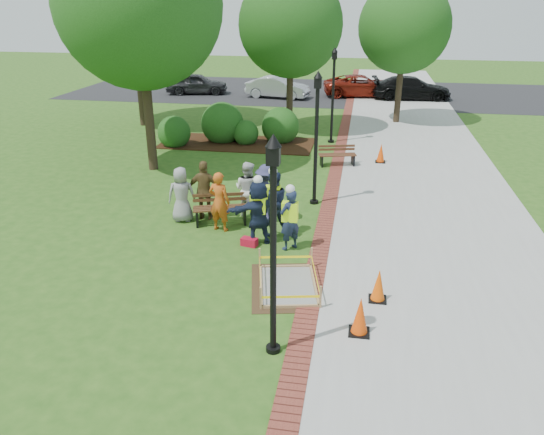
% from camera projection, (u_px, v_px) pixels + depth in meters
% --- Properties ---
extents(ground, '(100.00, 100.00, 0.00)m').
position_uv_depth(ground, '(244.00, 272.00, 13.14)').
color(ground, '#285116').
rests_on(ground, ground).
extents(sidewalk, '(6.00, 60.00, 0.02)m').
position_uv_depth(sidewalk, '(418.00, 165.00, 21.44)').
color(sidewalk, '#9E9E99').
rests_on(sidewalk, ground).
extents(brick_edging, '(0.50, 60.00, 0.03)m').
position_uv_depth(brick_edging, '(338.00, 161.00, 21.94)').
color(brick_edging, maroon).
rests_on(brick_edging, ground).
extents(mulch_bed, '(7.00, 3.00, 0.05)m').
position_uv_depth(mulch_bed, '(237.00, 143.00, 24.51)').
color(mulch_bed, '#381E0F').
rests_on(mulch_bed, ground).
extents(parking_lot, '(36.00, 12.00, 0.01)m').
position_uv_depth(parking_lot, '(327.00, 92.00, 37.67)').
color(parking_lot, black).
rests_on(parking_lot, ground).
extents(wet_concrete_pad, '(2.13, 2.60, 0.55)m').
position_uv_depth(wet_concrete_pad, '(288.00, 278.00, 12.37)').
color(wet_concrete_pad, '#47331E').
rests_on(wet_concrete_pad, ground).
extents(bench_near, '(1.71, 0.99, 0.88)m').
position_uv_depth(bench_near, '(221.00, 215.00, 15.83)').
color(bench_near, brown).
rests_on(bench_near, ground).
extents(bench_far, '(1.55, 0.83, 0.80)m').
position_uv_depth(bench_far, '(337.00, 159.00, 21.26)').
color(bench_far, brown).
rests_on(bench_far, ground).
extents(cone_front, '(0.42, 0.42, 0.83)m').
position_uv_depth(cone_front, '(360.00, 317.00, 10.58)').
color(cone_front, black).
rests_on(cone_front, ground).
extents(cone_back, '(0.40, 0.40, 0.78)m').
position_uv_depth(cone_back, '(379.00, 286.00, 11.75)').
color(cone_back, black).
rests_on(cone_back, ground).
extents(cone_far, '(0.40, 0.40, 0.79)m').
position_uv_depth(cone_far, '(381.00, 154.00, 21.60)').
color(cone_far, black).
rests_on(cone_far, ground).
extents(toolbox, '(0.49, 0.34, 0.22)m').
position_uv_depth(toolbox, '(249.00, 242.00, 14.48)').
color(toolbox, '#B70E28').
rests_on(toolbox, ground).
extents(lamp_near, '(0.28, 0.28, 4.26)m').
position_uv_depth(lamp_near, '(273.00, 234.00, 9.26)').
color(lamp_near, black).
rests_on(lamp_near, ground).
extents(lamp_mid, '(0.28, 0.28, 4.26)m').
position_uv_depth(lamp_mid, '(316.00, 129.00, 16.53)').
color(lamp_mid, black).
rests_on(lamp_mid, ground).
extents(lamp_far, '(0.28, 0.28, 4.26)m').
position_uv_depth(lamp_far, '(333.00, 88.00, 23.80)').
color(lamp_far, black).
rests_on(lamp_far, ground).
extents(tree_left, '(5.92, 5.92, 9.00)m').
position_uv_depth(tree_left, '(139.00, 5.00, 18.63)').
color(tree_left, '#3D2D1E').
rests_on(tree_left, ground).
extents(tree_back, '(4.92, 4.92, 7.54)m').
position_uv_depth(tree_back, '(291.00, 25.00, 24.92)').
color(tree_back, '#3D2D1E').
rests_on(tree_back, ground).
extents(tree_right, '(4.66, 4.66, 7.21)m').
position_uv_depth(tree_right, '(405.00, 27.00, 26.86)').
color(tree_right, '#3D2D1E').
rests_on(tree_right, ground).
extents(shrub_a, '(1.49, 1.49, 1.49)m').
position_uv_depth(shrub_a, '(175.00, 146.00, 24.14)').
color(shrub_a, '#1B4714').
rests_on(shrub_a, ground).
extents(shrub_b, '(1.98, 1.98, 1.98)m').
position_uv_depth(shrub_b, '(223.00, 141.00, 24.94)').
color(shrub_b, '#1B4714').
rests_on(shrub_b, ground).
extents(shrub_c, '(1.18, 1.18, 1.18)m').
position_uv_depth(shrub_c, '(246.00, 144.00, 24.50)').
color(shrub_c, '#1B4714').
rests_on(shrub_c, ground).
extents(shrub_d, '(1.74, 1.74, 1.74)m').
position_uv_depth(shrub_d, '(280.00, 142.00, 24.85)').
color(shrub_d, '#1B4714').
rests_on(shrub_d, ground).
extents(shrub_e, '(1.12, 1.12, 1.12)m').
position_uv_depth(shrub_e, '(232.00, 140.00, 25.15)').
color(shrub_e, '#1B4714').
rests_on(shrub_e, ground).
extents(casual_person_a, '(0.61, 0.47, 1.68)m').
position_uv_depth(casual_person_a, '(182.00, 195.00, 15.81)').
color(casual_person_a, gray).
rests_on(casual_person_a, ground).
extents(casual_person_b, '(0.63, 0.47, 1.76)m').
position_uv_depth(casual_person_b, '(219.00, 202.00, 15.15)').
color(casual_person_b, '#C55317').
rests_on(casual_person_b, ground).
extents(casual_person_c, '(0.65, 0.53, 1.73)m').
position_uv_depth(casual_person_c, '(248.00, 189.00, 16.16)').
color(casual_person_c, silver).
rests_on(casual_person_c, ground).
extents(casual_person_d, '(0.61, 0.42, 1.83)m').
position_uv_depth(casual_person_d, '(205.00, 190.00, 15.93)').
color(casual_person_d, brown).
rests_on(casual_person_d, ground).
extents(casual_person_e, '(0.68, 0.59, 1.79)m').
position_uv_depth(casual_person_e, '(267.00, 194.00, 15.73)').
color(casual_person_e, '#333359').
rests_on(casual_person_e, ground).
extents(hivis_worker_a, '(0.69, 0.59, 1.97)m').
position_uv_depth(hivis_worker_a, '(258.00, 210.00, 14.30)').
color(hivis_worker_a, '#161A3B').
rests_on(hivis_worker_a, ground).
extents(hivis_worker_b, '(0.63, 0.63, 1.83)m').
position_uv_depth(hivis_worker_b, '(290.00, 218.00, 13.99)').
color(hivis_worker_b, '#16263A').
rests_on(hivis_worker_b, ground).
extents(hivis_worker_c, '(0.71, 0.60, 2.03)m').
position_uv_depth(hivis_worker_c, '(273.00, 202.00, 14.80)').
color(hivis_worker_c, '#182A3E').
rests_on(hivis_worker_c, ground).
extents(parked_car_a, '(2.94, 5.07, 1.55)m').
position_uv_depth(parked_car_a, '(197.00, 94.00, 36.96)').
color(parked_car_a, '#2B2B2E').
rests_on(parked_car_a, ground).
extents(parked_car_b, '(2.78, 4.90, 1.51)m').
position_uv_depth(parked_car_b, '(277.00, 98.00, 35.53)').
color(parked_car_b, '#B1B0B6').
rests_on(parked_car_b, ground).
extents(parked_car_c, '(2.83, 5.01, 1.54)m').
position_uv_depth(parked_car_c, '(361.00, 96.00, 36.09)').
color(parked_car_c, maroon).
rests_on(parked_car_c, ground).
extents(parked_car_d, '(2.57, 5.10, 1.61)m').
position_uv_depth(parked_car_d, '(410.00, 99.00, 35.04)').
color(parked_car_d, black).
rests_on(parked_car_d, ground).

